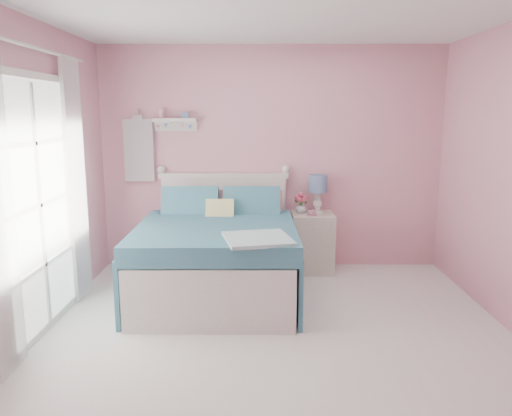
{
  "coord_description": "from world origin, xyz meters",
  "views": [
    {
      "loc": [
        -0.14,
        -3.64,
        1.84
      ],
      "look_at": [
        -0.18,
        1.2,
        0.91
      ],
      "focal_mm": 35.0,
      "sensor_mm": 36.0,
      "label": 1
    }
  ],
  "objects_px": {
    "nightstand": "(312,242)",
    "vase": "(301,207)",
    "teacup": "(312,213)",
    "bed": "(218,256)",
    "table_lamp": "(318,186)"
  },
  "relations": [
    {
      "from": "nightstand",
      "to": "vase",
      "type": "bearing_deg",
      "value": 167.99
    },
    {
      "from": "teacup",
      "to": "vase",
      "type": "bearing_deg",
      "value": 125.63
    },
    {
      "from": "bed",
      "to": "nightstand",
      "type": "xyz_separation_m",
      "value": [
        1.04,
        0.73,
        -0.05
      ]
    },
    {
      "from": "bed",
      "to": "vase",
      "type": "height_order",
      "value": "bed"
    },
    {
      "from": "bed",
      "to": "table_lamp",
      "type": "xyz_separation_m",
      "value": [
        1.1,
        0.83,
        0.6
      ]
    },
    {
      "from": "nightstand",
      "to": "table_lamp",
      "type": "distance_m",
      "value": 0.66
    },
    {
      "from": "table_lamp",
      "to": "bed",
      "type": "bearing_deg",
      "value": -142.92
    },
    {
      "from": "vase",
      "to": "bed",
      "type": "bearing_deg",
      "value": -139.9
    },
    {
      "from": "bed",
      "to": "table_lamp",
      "type": "relative_size",
      "value": 4.52
    },
    {
      "from": "nightstand",
      "to": "vase",
      "type": "xyz_separation_m",
      "value": [
        -0.14,
        0.03,
        0.41
      ]
    },
    {
      "from": "vase",
      "to": "teacup",
      "type": "bearing_deg",
      "value": -54.37
    },
    {
      "from": "nightstand",
      "to": "teacup",
      "type": "relative_size",
      "value": 7.55
    },
    {
      "from": "teacup",
      "to": "nightstand",
      "type": "bearing_deg",
      "value": 79.61
    },
    {
      "from": "bed",
      "to": "vase",
      "type": "distance_m",
      "value": 1.24
    },
    {
      "from": "nightstand",
      "to": "vase",
      "type": "height_order",
      "value": "vase"
    }
  ]
}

